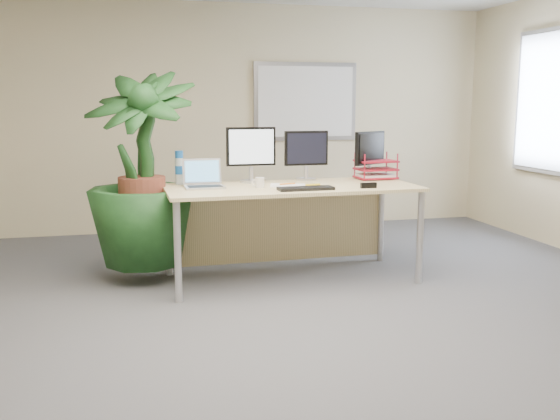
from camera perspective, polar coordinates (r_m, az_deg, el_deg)
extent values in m
plane|color=#424246|center=(3.97, 1.09, -13.03)|extent=(8.00, 8.00, 0.00)
cube|color=beige|center=(7.60, -6.57, 8.31)|extent=(7.00, 0.04, 2.70)
cube|color=#9E9DA2|center=(7.80, 2.34, 9.88)|extent=(1.30, 0.03, 0.95)
cube|color=white|center=(7.79, 2.38, 9.88)|extent=(1.20, 0.01, 0.85)
cube|color=#9E9DA2|center=(7.31, 23.79, 9.07)|extent=(0.03, 1.30, 1.55)
cube|color=silver|center=(7.30, 23.66, 9.08)|extent=(0.01, 1.20, 1.45)
cube|color=tan|center=(5.39, 1.07, 2.06)|extent=(2.18, 0.97, 0.03)
cube|color=tan|center=(5.86, -0.09, -1.42)|extent=(2.06, 0.07, 0.68)
cylinder|color=#BCBCC1|center=(4.88, -9.34, -3.84)|extent=(0.06, 0.06, 0.80)
cylinder|color=#BCBCC1|center=(5.47, 12.69, -2.47)|extent=(0.06, 0.06, 0.80)
cylinder|color=#BCBCC1|center=(5.67, -10.16, -1.96)|extent=(0.06, 0.06, 0.80)
cylinder|color=#BCBCC1|center=(6.18, 9.22, -0.95)|extent=(0.06, 0.06, 0.80)
imported|color=#133515|center=(5.48, -12.47, 1.28)|extent=(1.12, 1.12, 1.50)
cylinder|color=#BCBCC1|center=(5.62, -2.65, 2.64)|extent=(0.20, 0.20, 0.02)
cylinder|color=#BCBCC1|center=(5.62, -2.66, 3.36)|extent=(0.04, 0.04, 0.12)
cube|color=black|center=(5.59, -2.68, 5.82)|extent=(0.44, 0.05, 0.34)
cube|color=silver|center=(5.57, -2.62, 5.80)|extent=(0.40, 0.02, 0.30)
cylinder|color=#BCBCC1|center=(5.78, 2.39, 2.83)|extent=(0.19, 0.19, 0.02)
cylinder|color=#BCBCC1|center=(5.77, 2.40, 3.47)|extent=(0.04, 0.04, 0.11)
cube|color=black|center=(5.75, 2.41, 5.67)|extent=(0.41, 0.05, 0.31)
cube|color=black|center=(5.73, 2.48, 5.65)|extent=(0.37, 0.01, 0.28)
cylinder|color=#BCBCC1|center=(5.93, 8.15, 2.91)|extent=(0.18, 0.18, 0.02)
cylinder|color=#BCBCC1|center=(5.92, 8.16, 3.52)|extent=(0.04, 0.04, 0.11)
cube|color=black|center=(5.90, 8.22, 5.63)|extent=(0.36, 0.24, 0.31)
cube|color=black|center=(5.88, 8.39, 5.61)|extent=(0.31, 0.19, 0.27)
cube|color=silver|center=(5.28, -6.91, 2.09)|extent=(0.34, 0.24, 0.02)
cube|color=black|center=(5.26, -6.89, 2.19)|extent=(0.28, 0.16, 0.00)
cube|color=silver|center=(5.40, -7.15, 3.55)|extent=(0.33, 0.07, 0.22)
cube|color=#57A3E1|center=(5.40, -7.14, 3.54)|extent=(0.29, 0.05, 0.18)
cube|color=black|center=(5.13, 2.37, 1.98)|extent=(0.46, 0.17, 0.03)
cylinder|color=silver|center=(5.27, -1.86, 2.52)|extent=(0.08, 0.08, 0.09)
torus|color=silver|center=(5.26, -2.32, 2.51)|extent=(0.06, 0.01, 0.06)
cube|color=white|center=(5.35, 0.69, 2.24)|extent=(0.34, 0.29, 0.01)
cylinder|color=orange|center=(5.38, 0.69, 2.42)|extent=(0.15, 0.04, 0.01)
cylinder|color=gold|center=(5.40, 3.03, 2.32)|extent=(0.13, 0.03, 0.02)
cylinder|color=silver|center=(5.54, -9.18, 3.53)|extent=(0.07, 0.07, 0.23)
cylinder|color=blue|center=(5.53, -9.22, 5.05)|extent=(0.07, 0.07, 0.06)
cylinder|color=blue|center=(5.54, -9.18, 3.64)|extent=(0.08, 0.08, 0.07)
cube|color=maroon|center=(5.94, 8.73, 2.99)|extent=(0.37, 0.28, 0.02)
cube|color=maroon|center=(5.93, 8.74, 3.72)|extent=(0.37, 0.28, 0.02)
cube|color=maroon|center=(5.93, 8.76, 4.45)|extent=(0.37, 0.28, 0.02)
cube|color=white|center=(5.94, 8.73, 3.14)|extent=(0.33, 0.25, 0.02)
cube|color=black|center=(5.29, 8.09, 2.24)|extent=(0.14, 0.04, 0.05)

